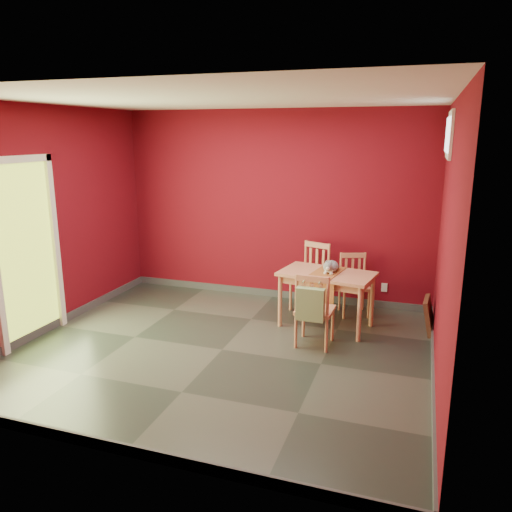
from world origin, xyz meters
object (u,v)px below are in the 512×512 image
(dining_table, at_px, (327,279))
(chair_far_left, at_px, (311,276))
(cat, at_px, (331,264))
(tote_bag, at_px, (310,304))
(picture_frame, at_px, (429,315))
(chair_far_right, at_px, (354,284))
(chair_near, at_px, (314,309))

(dining_table, relative_size, chair_far_left, 1.33)
(cat, bearing_deg, dining_table, -134.47)
(dining_table, bearing_deg, cat, 56.50)
(tote_bag, relative_size, picture_frame, 0.99)
(picture_frame, bearing_deg, chair_far_right, 158.66)
(chair_far_right, relative_size, tote_bag, 1.87)
(dining_table, relative_size, tote_bag, 2.81)
(chair_near, xyz_separation_m, cat, (0.05, 0.68, 0.35))
(chair_far_left, xyz_separation_m, picture_frame, (1.54, -0.37, -0.26))
(chair_far_left, height_order, chair_near, chair_far_left)
(dining_table, relative_size, picture_frame, 2.79)
(chair_far_right, distance_m, tote_bag, 1.47)
(chair_far_left, height_order, chair_far_right, chair_far_left)
(tote_bag, xyz_separation_m, picture_frame, (1.25, 1.06, -0.36))
(picture_frame, bearing_deg, chair_near, -145.82)
(cat, xyz_separation_m, picture_frame, (1.19, 0.16, -0.58))
(chair_far_right, height_order, cat, cat)
(chair_far_left, xyz_separation_m, chair_far_right, (0.58, 0.01, -0.06))
(chair_far_right, relative_size, chair_near, 0.93)
(chair_far_right, distance_m, chair_near, 1.25)
(picture_frame, bearing_deg, tote_bag, -139.69)
(dining_table, bearing_deg, tote_bag, -91.34)
(dining_table, bearing_deg, chair_far_left, 118.80)
(chair_far_left, relative_size, cat, 2.42)
(dining_table, distance_m, chair_far_left, 0.68)
(dining_table, height_order, picture_frame, dining_table)
(chair_far_left, distance_m, picture_frame, 1.61)
(chair_far_right, bearing_deg, cat, -112.83)
(cat, height_order, picture_frame, cat)
(chair_far_right, bearing_deg, dining_table, -113.84)
(chair_far_left, xyz_separation_m, tote_bag, (0.30, -1.43, 0.10))
(cat, bearing_deg, chair_near, -105.25)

